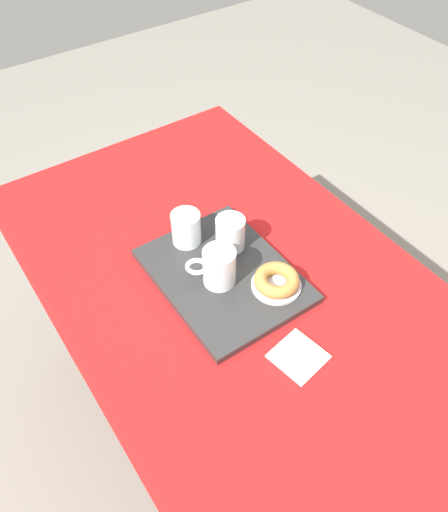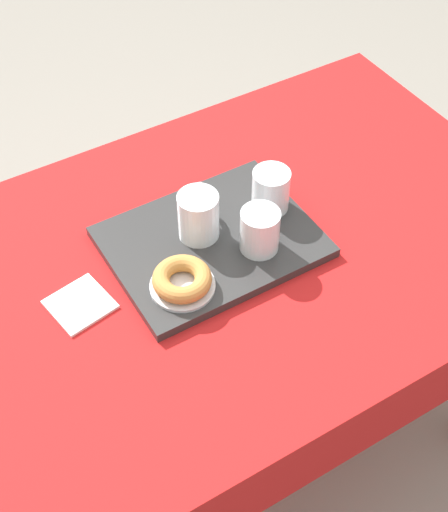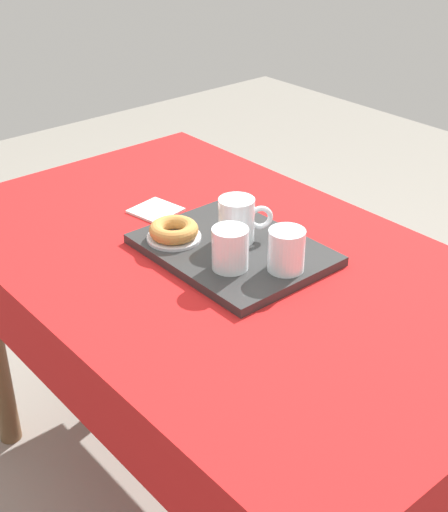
% 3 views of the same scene
% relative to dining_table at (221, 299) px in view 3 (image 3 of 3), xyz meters
% --- Properties ---
extents(ground_plane, '(6.00, 6.00, 0.00)m').
position_rel_dining_table_xyz_m(ground_plane, '(0.00, 0.00, -0.65)').
color(ground_plane, gray).
extents(dining_table, '(1.37, 0.84, 0.77)m').
position_rel_dining_table_xyz_m(dining_table, '(0.00, 0.00, 0.00)').
color(dining_table, red).
rests_on(dining_table, ground).
extents(serving_tray, '(0.40, 0.31, 0.02)m').
position_rel_dining_table_xyz_m(serving_tray, '(0.01, 0.03, 0.12)').
color(serving_tray, '#2D2D2D').
rests_on(serving_tray, dining_table).
extents(tea_mug_left, '(0.09, 0.11, 0.10)m').
position_rel_dining_table_xyz_m(tea_mug_left, '(-0.00, 0.05, 0.18)').
color(tea_mug_left, white).
rests_on(tea_mug_left, serving_tray).
extents(water_glass_near, '(0.08, 0.08, 0.09)m').
position_rel_dining_table_xyz_m(water_glass_near, '(0.08, -0.04, 0.17)').
color(water_glass_near, white).
rests_on(water_glass_near, serving_tray).
extents(water_glass_far, '(0.08, 0.08, 0.09)m').
position_rel_dining_table_xyz_m(water_glass_far, '(0.16, 0.04, 0.18)').
color(water_glass_far, white).
rests_on(water_glass_far, serving_tray).
extents(donut_plate_left, '(0.12, 0.12, 0.01)m').
position_rel_dining_table_xyz_m(donut_plate_left, '(-0.10, -0.05, 0.14)').
color(donut_plate_left, silver).
rests_on(donut_plate_left, serving_tray).
extents(sugar_donut_left, '(0.11, 0.11, 0.03)m').
position_rel_dining_table_xyz_m(sugar_donut_left, '(-0.10, -0.05, 0.16)').
color(sugar_donut_left, '#BC7F3D').
rests_on(sugar_donut_left, donut_plate_left).
extents(paper_napkin, '(0.12, 0.12, 0.01)m').
position_rel_dining_table_xyz_m(paper_napkin, '(-0.27, 0.02, 0.12)').
color(paper_napkin, white).
rests_on(paper_napkin, dining_table).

